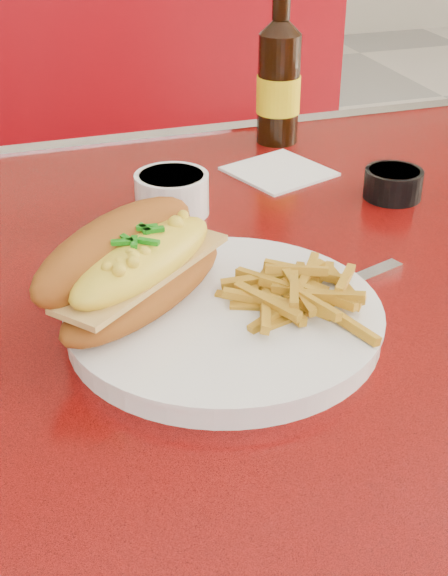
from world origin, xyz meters
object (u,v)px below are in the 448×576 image
object	(u,v)px
beer_bottle	(279,78)
knife	(328,294)
mac_hoagie	(134,266)
gravy_ramekin	(172,193)
fork	(278,276)
booth_bench_far	(95,298)
diner_table	(210,413)
dinner_plate	(224,319)
sauce_cup_right	(393,182)

from	to	relation	value
beer_bottle	knife	xyz separation A→B (m)	(-0.11, -0.39, -0.08)
mac_hoagie	gravy_ramekin	distance (m)	0.23
knife	fork	bearing A→B (deg)	137.14
mac_hoagie	gravy_ramekin	xyz separation A→B (m)	(0.09, 0.21, -0.03)
gravy_ramekin	knife	size ratio (longest dim) A/B	0.45
gravy_ramekin	beer_bottle	xyz separation A→B (m)	(0.19, 0.18, 0.06)
gravy_ramekin	knife	xyz separation A→B (m)	(0.09, -0.22, -0.02)
booth_bench_far	knife	distance (m)	1.01
knife	beer_bottle	bearing A→B (deg)	56.32
diner_table	beer_bottle	distance (m)	0.45
diner_table	booth_bench_far	distance (m)	0.87
gravy_ramekin	dinner_plate	bearing A→B (deg)	-94.58
fork	knife	world-z (taller)	fork
diner_table	knife	size ratio (longest dim) A/B	5.85
booth_bench_far	sauce_cup_right	bearing A→B (deg)	-70.11
dinner_plate	gravy_ramekin	distance (m)	0.24
gravy_ramekin	knife	bearing A→B (deg)	-68.26
beer_bottle	booth_bench_far	bearing A→B (deg)	112.12
diner_table	gravy_ramekin	xyz separation A→B (m)	(0.00, 0.15, 0.19)
fork	sauce_cup_right	bearing A→B (deg)	-37.43
gravy_ramekin	sauce_cup_right	size ratio (longest dim) A/B	1.26
diner_table	dinner_plate	world-z (taller)	dinner_plate
gravy_ramekin	fork	bearing A→B (deg)	-77.33
dinner_plate	gravy_ramekin	xyz separation A→B (m)	(0.02, 0.24, 0.01)
booth_bench_far	dinner_plate	xyz separation A→B (m)	(-0.01, -0.90, 0.49)
booth_bench_far	gravy_ramekin	bearing A→B (deg)	-89.57
sauce_cup_right	knife	distance (m)	0.24
diner_table	mac_hoagie	bearing A→B (deg)	-144.87
diner_table	sauce_cup_right	world-z (taller)	sauce_cup_right
mac_hoagie	knife	size ratio (longest dim) A/B	1.00
diner_table	sauce_cup_right	xyz separation A→B (m)	(0.25, 0.11, 0.18)
sauce_cup_right	knife	world-z (taller)	sauce_cup_right
fork	sauce_cup_right	size ratio (longest dim) A/B	1.82
gravy_ramekin	mac_hoagie	bearing A→B (deg)	-112.58
booth_bench_far	diner_table	bearing A→B (deg)	-90.00
knife	gravy_ramekin	bearing A→B (deg)	92.95
dinner_plate	fork	bearing A→B (deg)	32.50
fork	beer_bottle	size ratio (longest dim) A/B	0.61
dinner_plate	knife	bearing A→B (deg)	11.69
dinner_plate	mac_hoagie	bearing A→B (deg)	154.13
booth_bench_far	knife	world-z (taller)	booth_bench_far
beer_bottle	knife	bearing A→B (deg)	-104.90
fork	sauce_cup_right	xyz separation A→B (m)	(0.20, 0.16, -0.00)
gravy_ramekin	beer_bottle	world-z (taller)	beer_bottle
mac_hoagie	fork	size ratio (longest dim) A/B	1.53
mac_hoagie	fork	bearing A→B (deg)	-35.61
fork	beer_bottle	bearing A→B (deg)	-7.29
booth_bench_far	beer_bottle	size ratio (longest dim) A/B	5.37
mac_hoagie	knife	world-z (taller)	mac_hoagie
booth_bench_far	gravy_ramekin	xyz separation A→B (m)	(0.00, -0.66, 0.51)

